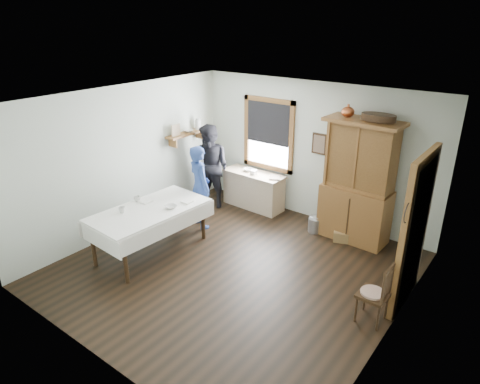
# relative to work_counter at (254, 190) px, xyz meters

# --- Properties ---
(room) EXTENTS (5.01, 5.01, 2.70)m
(room) POSITION_rel_work_counter_xyz_m (1.15, -2.18, 0.97)
(room) COLOR black
(room) RESTS_ON ground
(window) EXTENTS (1.18, 0.07, 1.48)m
(window) POSITION_rel_work_counter_xyz_m (0.15, 0.29, 1.24)
(window) COLOR white
(window) RESTS_ON room
(doorway) EXTENTS (0.09, 1.14, 2.22)m
(doorway) POSITION_rel_work_counter_xyz_m (3.60, -1.33, 0.78)
(doorway) COLOR #4A3F35
(doorway) RESTS_ON room
(wall_shelf) EXTENTS (0.24, 1.00, 0.44)m
(wall_shelf) POSITION_rel_work_counter_xyz_m (-1.22, -0.64, 1.19)
(wall_shelf) COLOR brown
(wall_shelf) RESTS_ON room
(framed_picture) EXTENTS (0.30, 0.04, 0.40)m
(framed_picture) POSITION_rel_work_counter_xyz_m (1.30, 0.28, 1.17)
(framed_picture) COLOR #372313
(framed_picture) RESTS_ON room
(rug_beater) EXTENTS (0.01, 0.27, 0.27)m
(rug_beater) POSITION_rel_work_counter_xyz_m (3.60, -1.88, 1.34)
(rug_beater) COLOR black
(rug_beater) RESTS_ON room
(work_counter) EXTENTS (1.36, 0.56, 0.77)m
(work_counter) POSITION_rel_work_counter_xyz_m (0.00, 0.00, 0.00)
(work_counter) COLOR tan
(work_counter) RESTS_ON room
(china_hutch) EXTENTS (1.32, 0.67, 2.21)m
(china_hutch) POSITION_rel_work_counter_xyz_m (2.25, -0.04, 0.72)
(china_hutch) COLOR brown
(china_hutch) RESTS_ON room
(dining_table) EXTENTS (1.18, 2.08, 0.81)m
(dining_table) POSITION_rel_work_counter_xyz_m (-0.32, -2.57, 0.02)
(dining_table) COLOR white
(dining_table) RESTS_ON room
(spindle_chair) EXTENTS (0.42, 0.42, 0.88)m
(spindle_chair) POSITION_rel_work_counter_xyz_m (3.38, -2.05, 0.06)
(spindle_chair) COLOR #372313
(spindle_chair) RESTS_ON room
(pail) EXTENTS (0.31, 0.31, 0.27)m
(pail) POSITION_rel_work_counter_xyz_m (1.59, -0.23, -0.25)
(pail) COLOR #9DA0A5
(pail) RESTS_ON room
(wicker_basket) EXTENTS (0.38, 0.33, 0.19)m
(wicker_basket) POSITION_rel_work_counter_xyz_m (2.16, -0.25, -0.29)
(wicker_basket) COLOR olive
(wicker_basket) RESTS_ON room
(woman_blue) EXTENTS (0.64, 0.55, 1.50)m
(woman_blue) POSITION_rel_work_counter_xyz_m (-0.30, -1.34, 0.36)
(woman_blue) COLOR navy
(woman_blue) RESTS_ON room
(figure_dark) EXTENTS (0.82, 0.65, 1.63)m
(figure_dark) POSITION_rel_work_counter_xyz_m (-0.75, -0.50, 0.43)
(figure_dark) COLOR black
(figure_dark) RESTS_ON room
(table_cup_a) EXTENTS (0.14, 0.14, 0.09)m
(table_cup_a) POSITION_rel_work_counter_xyz_m (-0.73, -2.48, 0.47)
(table_cup_a) COLOR silver
(table_cup_a) RESTS_ON dining_table
(table_cup_b) EXTENTS (0.12, 0.12, 0.10)m
(table_cup_b) POSITION_rel_work_counter_xyz_m (-0.57, -2.94, 0.47)
(table_cup_b) COLOR silver
(table_cup_b) RESTS_ON dining_table
(table_bowl) EXTENTS (0.27, 0.27, 0.05)m
(table_bowl) POSITION_rel_work_counter_xyz_m (-0.06, -2.33, 0.45)
(table_bowl) COLOR silver
(table_bowl) RESTS_ON dining_table
(counter_book) EXTENTS (0.27, 0.29, 0.02)m
(counter_book) POSITION_rel_work_counter_xyz_m (0.42, -0.04, 0.40)
(counter_book) COLOR #725D4C
(counter_book) RESTS_ON work_counter
(counter_bowl) EXTENTS (0.24, 0.24, 0.06)m
(counter_bowl) POSITION_rel_work_counter_xyz_m (-0.16, 0.01, 0.41)
(counter_bowl) COLOR silver
(counter_bowl) RESTS_ON work_counter
(shelf_bowl) EXTENTS (0.22, 0.22, 0.05)m
(shelf_bowl) POSITION_rel_work_counter_xyz_m (-1.22, -0.63, 1.21)
(shelf_bowl) COLOR silver
(shelf_bowl) RESTS_ON wall_shelf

